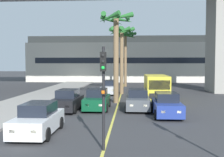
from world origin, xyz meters
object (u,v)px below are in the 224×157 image
object	(u,v)px
car_queue_second	(138,100)
palm_tree_mid_median	(116,34)
car_queue_fifth	(110,88)
traffic_light_median_near	(103,84)
car_queue_front	(68,101)
delivery_van	(156,87)
car_queue_fourth	(97,100)
car_queue_sixth	(167,105)
palm_tree_far_median	(122,40)
palm_tree_near_median	(125,42)
car_queue_third	(38,120)

from	to	relation	value
car_queue_second	palm_tree_mid_median	bearing A→B (deg)	117.18
car_queue_fifth	traffic_light_median_near	xyz separation A→B (m)	(1.27, -20.66, 1.99)
car_queue_front	delivery_van	bearing A→B (deg)	40.65
car_queue_front	car_queue_fourth	world-z (taller)	same
car_queue_front	traffic_light_median_near	xyz separation A→B (m)	(3.58, -9.43, 1.99)
car_queue_sixth	traffic_light_median_near	size ratio (longest dim) A/B	0.98
car_queue_sixth	car_queue_fourth	bearing A→B (deg)	154.42
car_queue_second	palm_tree_mid_median	xyz separation A→B (m)	(-1.82, 3.54, 5.32)
car_queue_second	car_queue_sixth	size ratio (longest dim) A/B	1.00
car_queue_fourth	palm_tree_far_median	bearing A→B (deg)	82.06
palm_tree_mid_median	palm_tree_near_median	bearing A→B (deg)	88.46
car_queue_fourth	car_queue_sixth	xyz separation A→B (m)	(4.94, -2.36, 0.00)
car_queue_fifth	car_queue_sixth	size ratio (longest dim) A/B	1.00
car_queue_second	palm_tree_far_median	size ratio (longest dim) A/B	0.54
car_queue_fourth	palm_tree_mid_median	distance (m)	6.54
car_queue_third	car_queue_fifth	xyz separation A→B (m)	(2.24, 18.17, 0.00)
traffic_light_median_near	palm_tree_far_median	distance (m)	21.23
palm_tree_mid_median	palm_tree_far_median	world-z (taller)	palm_tree_mid_median
car_queue_sixth	traffic_light_median_near	distance (m)	8.75
car_queue_front	car_queue_second	distance (m)	5.26
car_queue_front	car_queue_sixth	bearing A→B (deg)	-13.17
car_queue_fourth	palm_tree_far_median	size ratio (longest dim) A/B	0.54
car_queue_fifth	car_queue_front	bearing A→B (deg)	-101.66
palm_tree_near_median	palm_tree_far_median	bearing A→B (deg)	-91.21
car_queue_third	palm_tree_far_median	world-z (taller)	palm_tree_far_median
palm_tree_near_median	car_queue_third	bearing A→B (deg)	-97.54
delivery_van	palm_tree_far_median	bearing A→B (deg)	122.04
traffic_light_median_near	palm_tree_mid_median	distance (m)	14.13
car_queue_second	delivery_van	bearing A→B (deg)	70.71
palm_tree_mid_median	car_queue_sixth	bearing A→B (deg)	-58.28
car_queue_third	car_queue_fourth	size ratio (longest dim) A/B	1.00
car_queue_second	palm_tree_far_median	distance (m)	12.13
palm_tree_near_median	traffic_light_median_near	bearing A→B (deg)	-90.48
car_queue_third	palm_tree_near_median	size ratio (longest dim) A/B	0.50
car_queue_second	delivery_van	size ratio (longest dim) A/B	0.78
delivery_van	palm_tree_far_median	xyz separation A→B (m)	(-3.42, 5.47, 4.78)
car_queue_front	car_queue_sixth	xyz separation A→B (m)	(7.06, -1.65, 0.00)
car_queue_fifth	car_queue_fourth	bearing A→B (deg)	-91.04
car_queue_third	traffic_light_median_near	world-z (taller)	traffic_light_median_near
car_queue_fifth	palm_tree_near_median	bearing A→B (deg)	81.54
car_queue_fourth	palm_tree_far_median	xyz separation A→B (m)	(1.51, 10.82, 5.34)
car_queue_fourth	delivery_van	bearing A→B (deg)	47.32
car_queue_third	car_queue_second	bearing A→B (deg)	56.36
car_queue_fifth	car_queue_second	bearing A→B (deg)	-74.60
traffic_light_median_near	car_queue_fifth	bearing A→B (deg)	93.51
car_queue_second	delivery_van	distance (m)	5.65
car_queue_third	car_queue_sixth	xyz separation A→B (m)	(6.98, 5.29, 0.00)
car_queue_third	palm_tree_near_median	xyz separation A→B (m)	(3.77, 28.45, 5.90)
car_queue_second	traffic_light_median_near	bearing A→B (deg)	-99.03
delivery_van	palm_tree_near_median	size ratio (longest dim) A/B	0.65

